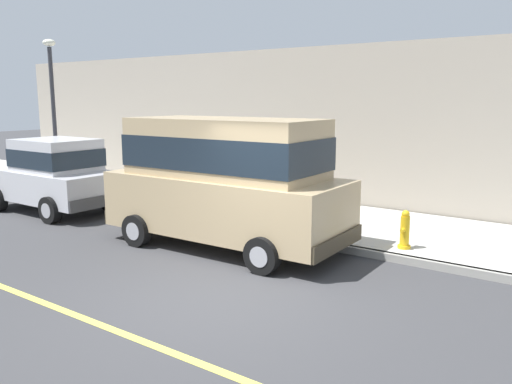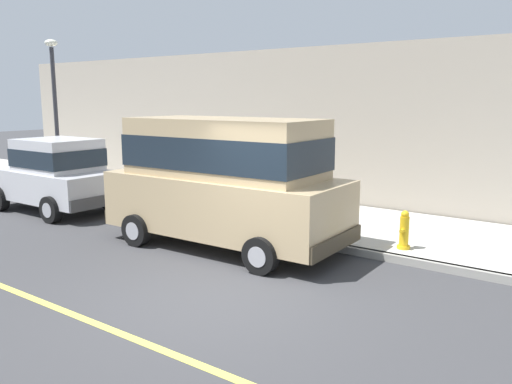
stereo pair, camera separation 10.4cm
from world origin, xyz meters
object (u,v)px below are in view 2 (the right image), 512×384
car_tan_van (225,177)px  street_lamp (55,98)px  dog_white (290,194)px  car_silver_hatchback (55,174)px  fire_hydrant (404,231)px

car_tan_van → street_lamp: street_lamp is taller
dog_white → street_lamp: (-2.23, 6.79, 2.48)m
car_silver_hatchback → fire_hydrant: 8.83m
dog_white → street_lamp: street_lamp is taller
dog_white → fire_hydrant: (-2.13, -3.85, 0.05)m
dog_white → street_lamp: bearing=108.2°
street_lamp → dog_white: bearing=-71.8°
car_tan_van → fire_hydrant: 3.53m
car_tan_van → dog_white: 3.81m
car_tan_van → fire_hydrant: size_ratio=6.82×
car_tan_van → dog_white: size_ratio=6.73×
car_tan_van → fire_hydrant: bearing=-64.3°
fire_hydrant → street_lamp: (-0.10, 10.64, 2.43)m
car_silver_hatchback → street_lamp: bearing=54.3°
car_tan_van → dog_white: car_tan_van is taller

